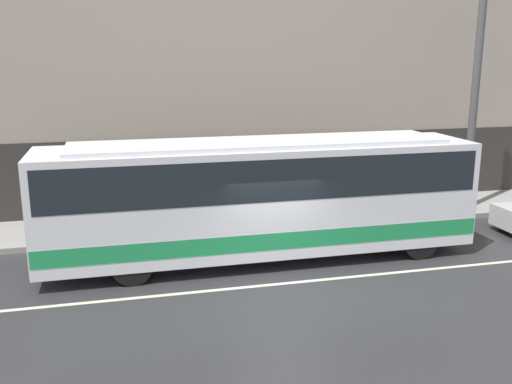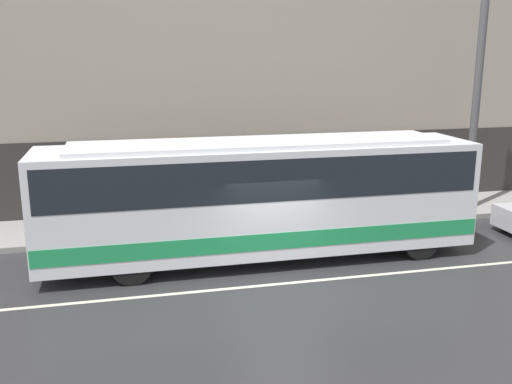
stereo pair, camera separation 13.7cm
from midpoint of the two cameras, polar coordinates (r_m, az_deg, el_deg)
name	(u,v)px [view 1 (the left image)]	position (r m, az deg, el deg)	size (l,w,h in m)	color
ground_plane	(282,284)	(14.60, 2.31, -9.16)	(60.00, 60.00, 0.00)	#2D2D30
sidewalk	(237,221)	(19.59, -2.13, -2.87)	(60.00, 2.96, 0.18)	gray
building_facade	(226,29)	(20.38, -3.27, 15.98)	(60.00, 0.35, 13.41)	gray
lane_stripe	(282,284)	(14.60, 2.31, -9.15)	(54.00, 0.14, 0.01)	beige
transit_bus	(260,193)	(15.77, 0.20, -0.14)	(11.98, 2.51, 3.37)	silver
utility_pole_near	(476,87)	(21.46, 20.93, 9.81)	(0.27, 0.27, 8.74)	#4C4C4F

